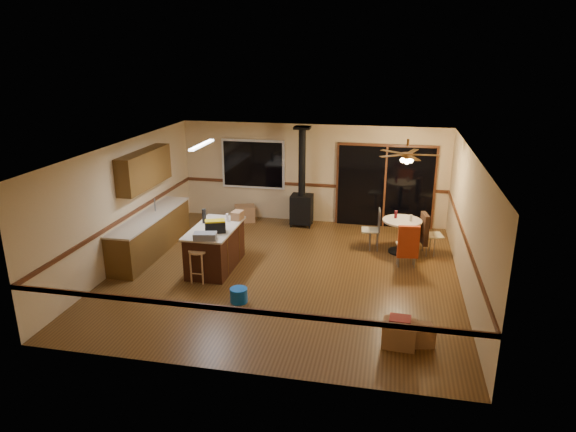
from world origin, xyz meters
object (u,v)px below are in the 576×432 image
(kitchen_island, at_px, (215,247))
(chair_left, at_px, (375,225))
(toolbox_black, at_px, (215,227))
(chair_near, at_px, (408,242))
(box_corner_a, at_px, (399,334))
(toolbox_grey, at_px, (205,236))
(box_corner_b, at_px, (421,335))
(dining_table, at_px, (402,230))
(bar_stool, at_px, (199,266))
(wood_stove, at_px, (302,199))
(box_under_window, at_px, (245,213))
(blue_bucket, at_px, (239,295))
(chair_right, at_px, (426,229))

(kitchen_island, xyz_separation_m, chair_left, (3.25, 1.76, 0.14))
(toolbox_black, xyz_separation_m, chair_near, (3.85, 1.05, -0.42))
(toolbox_black, bearing_deg, box_corner_a, -28.66)
(toolbox_grey, bearing_deg, box_corner_b, -19.94)
(kitchen_island, relative_size, dining_table, 1.92)
(bar_stool, bearing_deg, wood_stove, 69.85)
(chair_left, bearing_deg, box_under_window, 159.11)
(chair_left, bearing_deg, toolbox_black, -146.83)
(toolbox_grey, distance_m, box_corner_b, 4.41)
(toolbox_grey, distance_m, blue_bucket, 1.39)
(toolbox_black, xyz_separation_m, box_corner_a, (3.68, -2.01, -0.82))
(wood_stove, xyz_separation_m, toolbox_grey, (-1.23, -3.77, 0.24))
(chair_right, relative_size, box_corner_a, 1.37)
(kitchen_island, bearing_deg, chair_near, 10.99)
(kitchen_island, height_order, chair_near, chair_near)
(wood_stove, xyz_separation_m, box_corner_a, (2.50, -5.35, -0.54))
(dining_table, xyz_separation_m, chair_left, (-0.59, 0.11, 0.06))
(kitchen_island, height_order, box_under_window, kitchen_island)
(wood_stove, xyz_separation_m, blue_bucket, (-0.37, -4.47, -0.59))
(dining_table, xyz_separation_m, box_corner_a, (-0.04, -3.95, -0.34))
(chair_left, distance_m, chair_right, 1.12)
(toolbox_black, bearing_deg, kitchen_island, 113.14)
(wood_stove, relative_size, toolbox_grey, 5.72)
(toolbox_grey, relative_size, box_under_window, 0.82)
(toolbox_black, distance_m, box_corner_a, 4.28)
(kitchen_island, bearing_deg, box_under_window, 94.80)
(wood_stove, height_order, box_under_window, wood_stove)
(chair_left, bearing_deg, blue_bucket, -126.08)
(blue_bucket, relative_size, chair_right, 0.46)
(dining_table, height_order, box_corner_b, dining_table)
(box_under_window, relative_size, box_corner_a, 1.05)
(bar_stool, relative_size, blue_bucket, 2.11)
(wood_stove, bearing_deg, chair_left, -33.49)
(blue_bucket, bearing_deg, box_corner_b, -13.65)
(dining_table, xyz_separation_m, box_under_window, (-4.10, 1.45, -0.32))
(toolbox_grey, bearing_deg, toolbox_black, 82.77)
(wood_stove, xyz_separation_m, box_under_window, (-1.56, 0.05, -0.52))
(toolbox_black, relative_size, chair_near, 0.58)
(box_under_window, bearing_deg, toolbox_black, -83.57)
(kitchen_island, xyz_separation_m, box_under_window, (-0.26, 3.10, -0.24))
(blue_bucket, distance_m, chair_right, 4.64)
(chair_right, xyz_separation_m, box_corner_a, (-0.56, -3.96, -0.40))
(kitchen_island, height_order, wood_stove, wood_stove)
(bar_stool, bearing_deg, kitchen_island, 82.95)
(toolbox_grey, xyz_separation_m, box_corner_b, (4.07, -1.48, -0.81))
(chair_near, bearing_deg, chair_right, 66.14)
(chair_near, relative_size, chair_right, 1.00)
(chair_right, bearing_deg, dining_table, -178.47)
(box_corner_b, bearing_deg, wood_stove, 118.42)
(bar_stool, distance_m, chair_right, 5.07)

